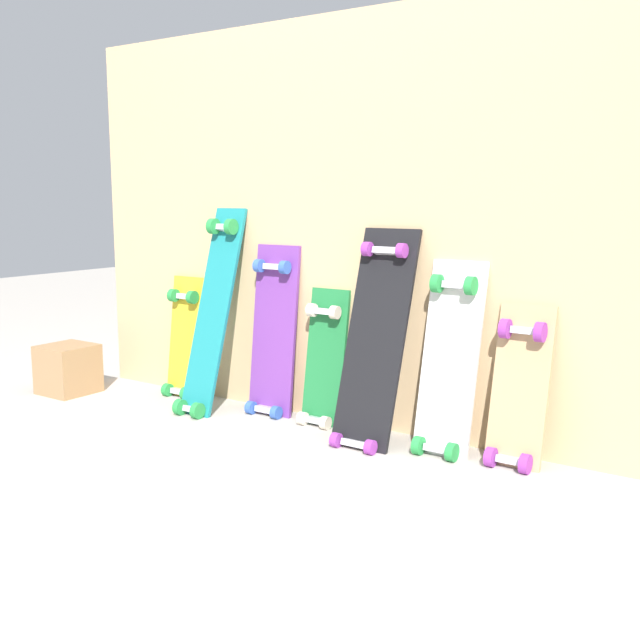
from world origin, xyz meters
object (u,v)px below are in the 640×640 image
Objects in this scene: skateboard_white at (448,367)px; skateboard_yellow at (185,344)px; skateboard_natural at (518,395)px; wooden_crate at (68,369)px; skateboard_purple at (273,338)px; skateboard_black at (374,347)px; skateboard_green at (323,366)px; skateboard_teal at (211,318)px.

skateboard_yellow is at bearing 178.43° from skateboard_white.
skateboard_white is at bearing -177.19° from skateboard_natural.
skateboard_purple is at bearing 15.62° from wooden_crate.
skateboard_purple is 0.54m from skateboard_black.
wooden_crate is at bearing -167.73° from skateboard_green.
skateboard_black is 0.55m from skateboard_natural.
skateboard_white is (1.32, -0.04, 0.07)m from skateboard_yellow.
skateboard_white is at bearing 3.44° from skateboard_teal.
wooden_crate is at bearing -166.52° from skateboard_teal.
skateboard_teal is at bearing -176.68° from skateboard_natural.
skateboard_yellow is 1.00× the size of skateboard_green.
skateboard_natural is at bearing 6.72° from skateboard_black.
skateboard_green is 0.82× the size of skateboard_white.
skateboard_white is 0.26m from skateboard_natural.
skateboard_natural is at bearing 3.32° from skateboard_teal.
skateboard_natural is 2.71× the size of wooden_crate.
skateboard_natural is 2.07m from wooden_crate.
skateboard_natural is at bearing -1.28° from skateboard_green.
skateboard_teal is 0.54m from skateboard_green.
skateboard_natural is (1.32, 0.08, -0.15)m from skateboard_teal.
skateboard_purple reaches higher than skateboard_green.
skateboard_teal is 1.07m from skateboard_white.
skateboard_yellow is 1.57m from skateboard_natural.
skateboard_purple is (0.25, 0.10, -0.08)m from skateboard_teal.
skateboard_yellow is 2.72× the size of wooden_crate.
skateboard_purple is at bearing 178.74° from skateboard_natural.
skateboard_purple reaches higher than skateboard_yellow.
skateboard_purple is 0.90× the size of skateboard_black.
skateboard_yellow is 0.51m from skateboard_purple.
skateboard_yellow is at bearing 158.51° from skateboard_teal.
wooden_crate is (-0.99, -0.28, -0.21)m from skateboard_purple.
wooden_crate is (-1.52, -0.19, -0.25)m from skateboard_black.
skateboard_purple is 1.07m from skateboard_natural.
skateboard_teal reaches higher than skateboard_white.
skateboard_black is 1.41× the size of skateboard_natural.
skateboard_purple is at bearing 178.81° from skateboard_green.
skateboard_yellow reaches higher than skateboard_green.
skateboard_teal is at bearing -169.49° from skateboard_green.
skateboard_black is 3.83× the size of wooden_crate.
skateboard_black is at bearing 1.03° from skateboard_teal.
wooden_crate is (-1.25, -0.27, -0.12)m from skateboard_green.
skateboard_teal is 4.10× the size of wooden_crate.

